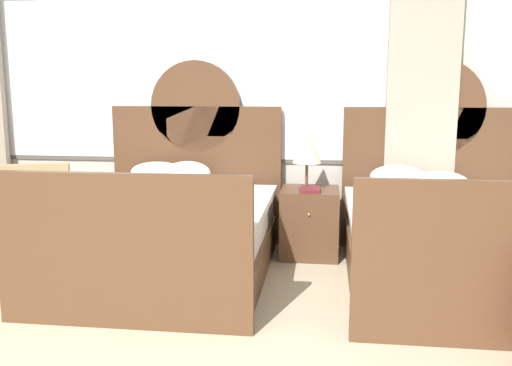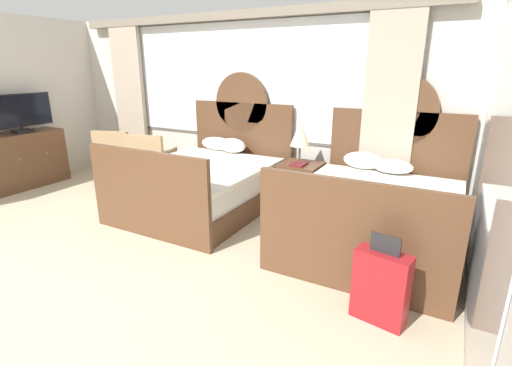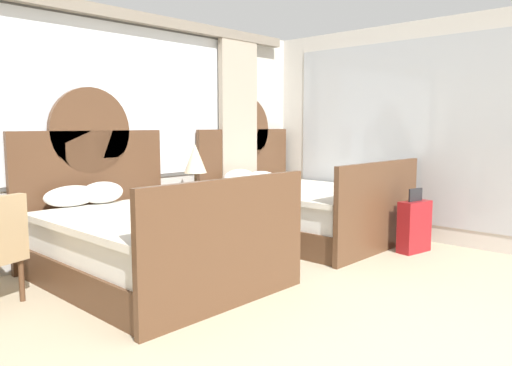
{
  "view_description": "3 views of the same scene",
  "coord_description": "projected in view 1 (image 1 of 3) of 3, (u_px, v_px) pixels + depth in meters",
  "views": [
    {
      "loc": [
        1.37,
        -1.37,
        1.56
      ],
      "look_at": [
        0.91,
        2.25,
        0.92
      ],
      "focal_mm": 38.34,
      "sensor_mm": 36.0,
      "label": 1
    },
    {
      "loc": [
        3.08,
        -1.05,
        1.92
      ],
      "look_at": [
        1.39,
        2.06,
        0.81
      ],
      "focal_mm": 26.31,
      "sensor_mm": 36.0,
      "label": 2
    },
    {
      "loc": [
        -2.49,
        -0.81,
        1.44
      ],
      "look_at": [
        0.7,
        2.17,
        0.92
      ],
      "focal_mm": 34.42,
      "sensor_mm": 36.0,
      "label": 3
    }
  ],
  "objects": [
    {
      "name": "wall_back_window",
      "position": [
        189.0,
        100.0,
        5.51
      ],
      "size": [
        6.67,
        0.22,
        2.7
      ],
      "color": "beige",
      "rests_on": "ground_plane"
    },
    {
      "name": "bed_near_window",
      "position": [
        170.0,
        230.0,
        4.61
      ],
      "size": [
        1.71,
        2.15,
        1.83
      ],
      "color": "brown",
      "rests_on": "ground_plane"
    },
    {
      "name": "bed_near_mirror",
      "position": [
        453.0,
        239.0,
        4.33
      ],
      "size": [
        1.71,
        2.15,
        1.83
      ],
      "color": "brown",
      "rests_on": "ground_plane"
    },
    {
      "name": "nightstand_between_beds",
      "position": [
        310.0,
        222.0,
        5.12
      ],
      "size": [
        0.53,
        0.56,
        0.63
      ],
      "color": "brown",
      "rests_on": "ground_plane"
    },
    {
      "name": "table_lamp_on_nightstand",
      "position": [
        307.0,
        145.0,
        4.99
      ],
      "size": [
        0.27,
        0.27,
        0.59
      ],
      "color": "brown",
      "rests_on": "nightstand_between_beds"
    },
    {
      "name": "book_on_nightstand",
      "position": [
        310.0,
        190.0,
        4.95
      ],
      "size": [
        0.18,
        0.26,
        0.03
      ],
      "color": "maroon",
      "rests_on": "nightstand_between_beds"
    },
    {
      "name": "armchair_by_window_left",
      "position": [
        40.0,
        203.0,
        5.12
      ],
      "size": [
        0.78,
        0.78,
        0.89
      ],
      "color": "tan",
      "rests_on": "ground_plane"
    }
  ]
}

